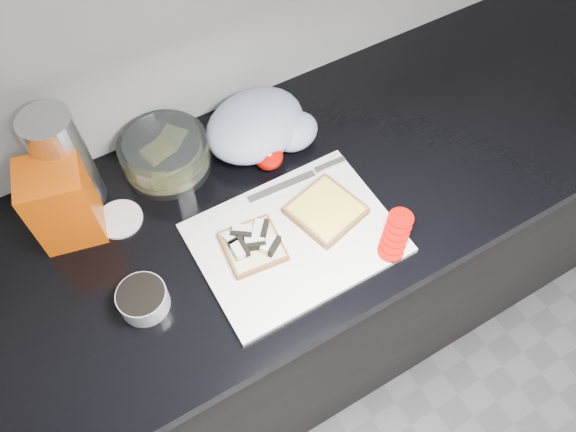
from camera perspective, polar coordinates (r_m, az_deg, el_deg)
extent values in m
cube|color=#BAB9B7|center=(1.14, -16.98, 19.75)|extent=(3.50, 0.02, 2.50)
cube|color=black|center=(1.60, -5.90, -10.13)|extent=(3.50, 0.60, 0.86)
cube|color=black|center=(1.20, -7.74, -1.68)|extent=(3.50, 0.64, 0.04)
cube|color=white|center=(1.15, 0.75, -2.27)|extent=(0.40, 0.30, 0.01)
cube|color=beige|center=(1.13, -3.58, -3.08)|extent=(0.12, 0.12, 0.01)
cube|color=silver|center=(1.13, -5.46, -2.08)|extent=(0.04, 0.03, 0.01)
cube|color=black|center=(1.13, -5.46, -2.08)|extent=(0.04, 0.01, 0.02)
cube|color=silver|center=(1.13, -4.68, -1.50)|extent=(0.04, 0.04, 0.01)
cube|color=black|center=(1.13, -4.68, -1.50)|extent=(0.04, 0.03, 0.02)
cube|color=silver|center=(1.13, -2.98, -1.34)|extent=(0.04, 0.04, 0.01)
cube|color=black|center=(1.13, -2.98, -1.34)|extent=(0.03, 0.04, 0.02)
cube|color=silver|center=(1.11, -5.09, -3.38)|extent=(0.02, 0.04, 0.01)
cube|color=black|center=(1.11, -5.09, -3.38)|extent=(0.01, 0.04, 0.02)
cube|color=silver|center=(1.12, -3.40, -2.62)|extent=(0.04, 0.03, 0.01)
cube|color=black|center=(1.12, -3.40, -2.62)|extent=(0.04, 0.02, 0.02)
cube|color=silver|center=(1.11, -1.93, -2.90)|extent=(0.04, 0.04, 0.01)
cube|color=black|center=(1.11, -1.93, -2.90)|extent=(0.04, 0.03, 0.02)
cube|color=beige|center=(1.18, 3.86, 0.57)|extent=(0.16, 0.16, 0.02)
cube|color=#FFDE4B|center=(1.17, 3.89, 0.84)|extent=(0.14, 0.14, 0.00)
cylinder|color=#B60A04|center=(1.15, 10.35, -3.50)|extent=(0.06, 0.06, 0.01)
cylinder|color=#B60A04|center=(1.15, 10.57, -2.84)|extent=(0.06, 0.06, 0.01)
cylinder|color=#B60A04|center=(1.16, 10.78, -2.18)|extent=(0.07, 0.07, 0.01)
cylinder|color=#B60A04|center=(1.16, 10.99, -1.53)|extent=(0.07, 0.07, 0.01)
cylinder|color=#B60A04|center=(1.16, 11.20, -0.88)|extent=(0.07, 0.07, 0.01)
cylinder|color=#B60A04|center=(1.17, 11.40, -0.24)|extent=(0.08, 0.08, 0.01)
cube|color=silver|center=(1.22, -0.64, 3.03)|extent=(0.16, 0.03, 0.00)
cube|color=silver|center=(1.25, 4.28, 5.17)|extent=(0.07, 0.02, 0.01)
cylinder|color=#989D9C|center=(1.11, -14.49, -8.21)|extent=(0.10, 0.10, 0.05)
cylinder|color=black|center=(1.09, -14.71, -7.77)|extent=(0.09, 0.09, 0.01)
cylinder|color=silver|center=(1.24, -16.74, -0.31)|extent=(0.12, 0.12, 0.01)
cylinder|color=silver|center=(1.27, -12.37, 6.14)|extent=(0.19, 0.19, 0.08)
cube|color=#FFDE4B|center=(1.27, -12.86, 5.52)|extent=(0.07, 0.06, 0.04)
cube|color=#D0D07C|center=(1.30, -11.49, 6.58)|extent=(0.08, 0.08, 0.02)
cube|color=red|center=(1.18, -21.97, 1.26)|extent=(0.14, 0.13, 0.19)
cylinder|color=silver|center=(1.21, -21.73, 5.14)|extent=(0.10, 0.10, 0.24)
ellipsoid|color=#9EAFC3|center=(1.28, -3.37, 9.23)|extent=(0.28, 0.25, 0.11)
ellipsoid|color=#9EAFC3|center=(1.29, 0.65, 8.57)|extent=(0.14, 0.12, 0.07)
sphere|color=#B60A04|center=(1.25, -1.98, 6.12)|extent=(0.07, 0.07, 0.07)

